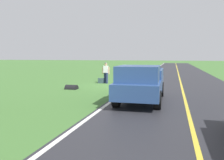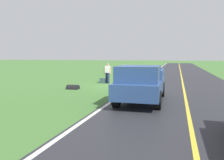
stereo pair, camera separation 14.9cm
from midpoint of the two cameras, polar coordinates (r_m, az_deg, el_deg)
name	(u,v)px [view 2 (the right image)]	position (r m, az deg, el deg)	size (l,w,h in m)	color
ground_plane	(118,86)	(17.88, 1.76, -1.38)	(200.00, 200.00, 0.00)	#427033
road_surface	(184,88)	(17.38, 17.28, -1.85)	(7.50, 120.00, 0.00)	#28282D
lane_edge_line	(134,86)	(17.63, 5.59, -1.49)	(0.16, 117.60, 0.00)	silver
lane_centre_line	(184,88)	(17.38, 17.28, -1.84)	(0.14, 117.60, 0.00)	gold
hitchhiker_walking	(108,71)	(19.34, -0.87, 2.09)	(0.62, 0.51, 1.75)	navy
suitcase_carried	(102,81)	(19.44, -2.12, -0.16)	(0.20, 0.46, 0.43)	#384C56
pickup_truck_passing	(141,82)	(11.55, 7.50, -0.60)	(2.16, 5.43, 1.82)	#2D4C84
drainage_culvert	(73,89)	(16.23, -9.25, -2.19)	(0.60, 0.60, 0.80)	black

